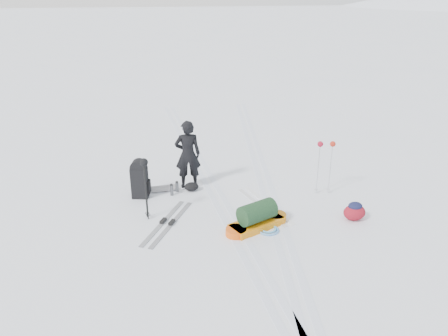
{
  "coord_description": "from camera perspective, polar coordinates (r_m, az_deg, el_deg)",
  "views": [
    {
      "loc": [
        -1.57,
        -8.57,
        4.62
      ],
      "look_at": [
        0.02,
        0.03,
        0.95
      ],
      "focal_mm": 35.0,
      "sensor_mm": 36.0,
      "label": 1
    }
  ],
  "objects": [
    {
      "name": "thermos_pair",
      "position": [
        10.51,
        -6.52,
        -2.65
      ],
      "size": [
        0.22,
        0.25,
        0.29
      ],
      "rotation": [
        0.0,
        0.0,
        0.1
      ],
      "color": "#4F5056",
      "rests_on": "ground"
    },
    {
      "name": "skier",
      "position": [
        10.55,
        -4.75,
        1.76
      ],
      "size": [
        0.64,
        0.44,
        1.7
      ],
      "primitive_type": "imported",
      "rotation": [
        0.0,
        0.0,
        3.1
      ],
      "color": "black",
      "rests_on": "ground"
    },
    {
      "name": "ski_tracks",
      "position": [
        10.74,
        2.29,
        -2.72
      ],
      "size": [
        3.38,
        17.97,
        0.01
      ],
      "color": "silver",
      "rests_on": "ground"
    },
    {
      "name": "ski_poles_silver",
      "position": [
        10.35,
        13.18,
        2.29
      ],
      "size": [
        0.42,
        0.18,
        1.32
      ],
      "rotation": [
        0.0,
        0.0,
        0.01
      ],
      "color": "silver",
      "rests_on": "ground"
    },
    {
      "name": "ground",
      "position": [
        9.86,
        -0.08,
        -5.17
      ],
      "size": [
        200.0,
        200.0,
        0.0
      ],
      "primitive_type": "plane",
      "color": "white",
      "rests_on": "ground"
    },
    {
      "name": "stuff_sack",
      "position": [
        10.62,
        -4.26,
        -2.45
      ],
      "size": [
        0.37,
        0.29,
        0.21
      ],
      "rotation": [
        0.0,
        0.0,
        -0.1
      ],
      "color": "black",
      "rests_on": "ground"
    },
    {
      "name": "pulk_sled",
      "position": [
        9.02,
        4.33,
        -6.53
      ],
      "size": [
        1.53,
        1.0,
        0.57
      ],
      "rotation": [
        0.0,
        0.0,
        0.43
      ],
      "color": "orange",
      "rests_on": "ground"
    },
    {
      "name": "small_daypack",
      "position": [
        9.69,
        16.68,
        -5.44
      ],
      "size": [
        0.55,
        0.46,
        0.41
      ],
      "rotation": [
        0.0,
        0.0,
        -0.24
      ],
      "color": "maroon",
      "rests_on": "ground"
    },
    {
      "name": "snow_hill_backdrop",
      "position": [
        134.63,
        20.6,
        -12.07
      ],
      "size": [
        359.5,
        192.0,
        162.45
      ],
      "color": "white",
      "rests_on": "ground"
    },
    {
      "name": "touring_skis_grey",
      "position": [
        9.31,
        -7.4,
        -7.09
      ],
      "size": [
        1.21,
        1.89,
        0.07
      ],
      "rotation": [
        0.0,
        0.0,
        1.07
      ],
      "color": "gray",
      "rests_on": "ground"
    },
    {
      "name": "touring_skis_white",
      "position": [
        9.95,
        5.34,
        -4.9
      ],
      "size": [
        0.83,
        2.02,
        0.07
      ],
      "rotation": [
        0.0,
        0.0,
        -1.3
      ],
      "color": "silver",
      "rests_on": "ground"
    },
    {
      "name": "ski_poles_black",
      "position": [
        9.08,
        -10.36,
        -0.24
      ],
      "size": [
        0.17,
        0.2,
        1.38
      ],
      "rotation": [
        0.0,
        0.0,
        -0.39
      ],
      "color": "black",
      "rests_on": "ground"
    },
    {
      "name": "expedition_rucksack",
      "position": [
        10.35,
        -10.59,
        -1.49
      ],
      "size": [
        1.04,
        0.46,
        0.95
      ],
      "rotation": [
        0.0,
        0.0,
        -0.23
      ],
      "color": "black",
      "rests_on": "ground"
    },
    {
      "name": "rope_coil",
      "position": [
        9.02,
        5.83,
        -7.99
      ],
      "size": [
        0.53,
        0.53,
        0.05
      ],
      "rotation": [
        0.0,
        0.0,
        0.28
      ],
      "color": "#5591CE",
      "rests_on": "ground"
    }
  ]
}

